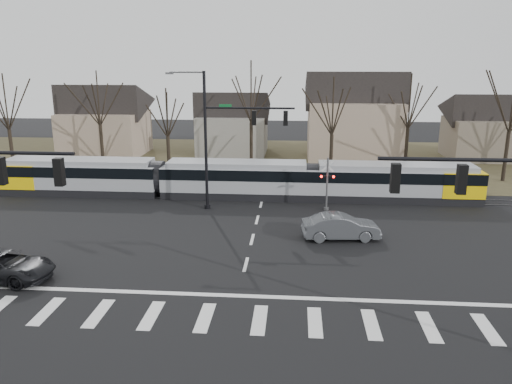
# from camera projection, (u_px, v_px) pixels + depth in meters

# --- Properties ---
(ground) EXTENTS (140.00, 140.00, 0.00)m
(ground) POSITION_uv_depth(u_px,v_px,m) (242.00, 280.00, 25.62)
(ground) COLOR black
(grass_verge) EXTENTS (140.00, 28.00, 0.01)m
(grass_verge) POSITION_uv_depth(u_px,v_px,m) (272.00, 160.00, 56.45)
(grass_verge) COLOR #38331E
(grass_verge) RESTS_ON ground
(crosswalk) EXTENTS (27.00, 2.60, 0.01)m
(crosswalk) POSITION_uv_depth(u_px,v_px,m) (232.00, 319.00, 21.77)
(crosswalk) COLOR silver
(crosswalk) RESTS_ON ground
(stop_line) EXTENTS (28.00, 0.35, 0.01)m
(stop_line) POSITION_uv_depth(u_px,v_px,m) (238.00, 296.00, 23.89)
(stop_line) COLOR silver
(stop_line) RESTS_ON ground
(lane_dashes) EXTENTS (0.18, 30.00, 0.01)m
(lane_dashes) POSITION_uv_depth(u_px,v_px,m) (263.00, 197.00, 41.04)
(lane_dashes) COLOR silver
(lane_dashes) RESTS_ON ground
(rail_pair) EXTENTS (90.00, 1.52, 0.06)m
(rail_pair) POSITION_uv_depth(u_px,v_px,m) (263.00, 198.00, 40.84)
(rail_pair) COLOR #59595E
(rail_pair) RESTS_ON ground
(tram) EXTENTS (39.21, 2.91, 2.97)m
(tram) POSITION_uv_depth(u_px,v_px,m) (235.00, 178.00, 40.80)
(tram) COLOR gray
(tram) RESTS_ON ground
(sedan) EXTENTS (2.78, 5.21, 1.59)m
(sedan) POSITION_uv_depth(u_px,v_px,m) (341.00, 227.00, 31.32)
(sedan) COLOR #494B50
(sedan) RESTS_ON ground
(suv) EXTENTS (3.59, 5.78, 1.46)m
(suv) POSITION_uv_depth(u_px,v_px,m) (3.00, 266.00, 25.54)
(suv) COLOR black
(suv) RESTS_ON ground
(signal_pole_near_right) EXTENTS (6.72, 0.44, 8.00)m
(signal_pole_near_right) POSITION_uv_depth(u_px,v_px,m) (505.00, 228.00, 17.73)
(signal_pole_near_right) COLOR black
(signal_pole_near_right) RESTS_ON ground
(signal_pole_far) EXTENTS (9.28, 0.44, 10.20)m
(signal_pole_far) POSITION_uv_depth(u_px,v_px,m) (227.00, 134.00, 36.39)
(signal_pole_far) COLOR black
(signal_pole_far) RESTS_ON ground
(rail_crossing_signal) EXTENTS (1.08, 0.36, 4.00)m
(rail_crossing_signal) POSITION_uv_depth(u_px,v_px,m) (327.00, 186.00, 37.08)
(rail_crossing_signal) COLOR #59595B
(rail_crossing_signal) RESTS_ON ground
(tree_row) EXTENTS (59.20, 7.20, 10.00)m
(tree_row) POSITION_uv_depth(u_px,v_px,m) (290.00, 122.00, 49.24)
(tree_row) COLOR black
(tree_row) RESTS_ON ground
(house_a) EXTENTS (9.72, 8.64, 8.60)m
(house_a) POSITION_uv_depth(u_px,v_px,m) (104.00, 117.00, 58.79)
(house_a) COLOR gray
(house_a) RESTS_ON ground
(house_b) EXTENTS (8.64, 7.56, 7.65)m
(house_b) POSITION_uv_depth(u_px,v_px,m) (233.00, 120.00, 59.68)
(house_b) COLOR gray
(house_b) RESTS_ON ground
(house_c) EXTENTS (10.80, 8.64, 10.10)m
(house_c) POSITION_uv_depth(u_px,v_px,m) (354.00, 113.00, 55.38)
(house_c) COLOR gray
(house_c) RESTS_ON ground
(house_d) EXTENTS (8.64, 7.56, 7.65)m
(house_d) POSITION_uv_depth(u_px,v_px,m) (485.00, 124.00, 56.46)
(house_d) COLOR #695E4D
(house_d) RESTS_ON ground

